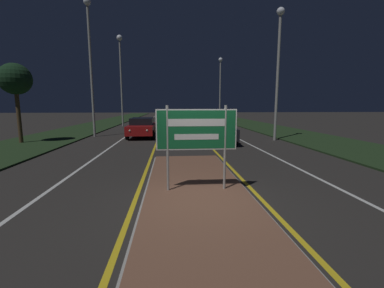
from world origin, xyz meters
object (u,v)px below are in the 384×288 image
at_px(highway_sign, 197,132).
at_px(car_receding_1, 201,120).
at_px(streetlight_left_far, 120,64).
at_px(car_receding_0, 217,130).
at_px(car_receding_2, 213,116).
at_px(streetlight_right_far, 220,79).
at_px(streetlight_left_near, 90,51).
at_px(car_approaching_0, 142,127).
at_px(streetlight_right_near, 279,57).

bearing_deg(highway_sign, car_receding_1, 82.87).
bearing_deg(streetlight_left_far, car_receding_0, -58.74).
bearing_deg(streetlight_left_far, car_receding_1, -6.94).
relative_size(highway_sign, car_receding_2, 0.53).
height_order(streetlight_right_far, car_receding_1, streetlight_right_far).
height_order(highway_sign, streetlight_left_near, streetlight_left_near).
xyz_separation_m(highway_sign, streetlight_right_far, (6.36, 29.89, 4.33)).
relative_size(streetlight_left_near, car_approaching_0, 2.24).
bearing_deg(highway_sign, streetlight_right_near, 57.77).
xyz_separation_m(highway_sign, streetlight_left_far, (-6.25, 23.56, 5.33)).
height_order(streetlight_right_near, car_approaching_0, streetlight_right_near).
distance_m(streetlight_right_far, car_receding_1, 9.77).
xyz_separation_m(highway_sign, streetlight_left_near, (-6.61, 13.57, 4.72)).
distance_m(highway_sign, streetlight_left_far, 24.95).
bearing_deg(car_receding_2, streetlight_left_far, -143.87).
height_order(highway_sign, streetlight_right_far, streetlight_right_far).
bearing_deg(car_receding_0, highway_sign, -103.70).
bearing_deg(streetlight_left_far, streetlight_left_near, -92.08).
relative_size(streetlight_right_near, car_approaching_0, 1.92).
relative_size(highway_sign, streetlight_left_far, 0.23).
distance_m(car_receding_1, car_approaching_0, 11.09).
bearing_deg(car_receding_1, car_receding_0, -92.21).
distance_m(streetlight_right_near, car_receding_0, 6.40).
relative_size(streetlight_left_near, streetlight_right_far, 1.12).
xyz_separation_m(streetlight_left_far, car_receding_0, (8.56, -14.10, -6.21)).
relative_size(streetlight_right_near, car_receding_1, 2.12).
height_order(car_receding_0, car_approaching_0, car_receding_0).
bearing_deg(highway_sign, streetlight_left_far, 104.86).
xyz_separation_m(streetlight_left_far, car_receding_2, (12.06, 8.81, -6.23)).
distance_m(streetlight_left_near, streetlight_right_near, 13.53).
height_order(highway_sign, car_receding_0, highway_sign).
xyz_separation_m(highway_sign, car_receding_2, (5.81, 32.37, -0.90)).
bearing_deg(car_approaching_0, highway_sign, -77.44).
xyz_separation_m(highway_sign, car_receding_0, (2.31, 9.46, -0.88)).
distance_m(streetlight_left_near, car_approaching_0, 6.80).
bearing_deg(streetlight_left_near, car_receding_1, 43.33).
height_order(streetlight_left_far, car_approaching_0, streetlight_left_far).
bearing_deg(car_receding_1, streetlight_left_near, -136.67).
bearing_deg(streetlight_right_far, streetlight_left_near, -128.47).
height_order(highway_sign, car_approaching_0, highway_sign).
xyz_separation_m(streetlight_left_near, streetlight_right_near, (13.10, -3.28, -0.83)).
distance_m(streetlight_left_near, car_receding_2, 23.23).
bearing_deg(streetlight_left_far, streetlight_right_far, 26.66).
relative_size(streetlight_right_near, streetlight_right_far, 0.96).
height_order(streetlight_left_far, streetlight_right_far, streetlight_left_far).
xyz_separation_m(streetlight_left_far, car_approaching_0, (3.37, -10.62, -6.26)).
bearing_deg(streetlight_right_far, car_receding_0, -101.21).
distance_m(highway_sign, streetlight_left_near, 15.82).
height_order(streetlight_right_near, car_receding_2, streetlight_right_near).
relative_size(streetlight_left_far, streetlight_right_far, 1.12).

